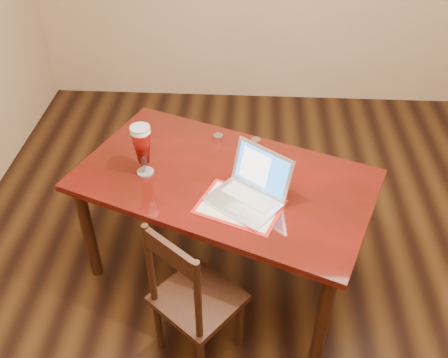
{
  "coord_description": "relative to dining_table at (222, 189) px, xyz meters",
  "views": [
    {
      "loc": [
        -0.27,
        -1.99,
        2.54
      ],
      "look_at": [
        -0.39,
        0.1,
        0.84
      ],
      "focal_mm": 40.0,
      "sensor_mm": 36.0,
      "label": 1
    }
  ],
  "objects": [
    {
      "name": "dining_table",
      "position": [
        0.0,
        0.0,
        0.0
      ],
      "size": [
        1.87,
        1.47,
        1.08
      ],
      "rotation": [
        0.0,
        0.0,
        -0.38
      ],
      "color": "#530C0B",
      "rests_on": "ground"
    },
    {
      "name": "dining_chair",
      "position": [
        -0.11,
        -0.6,
        -0.24
      ],
      "size": [
        0.56,
        0.55,
        0.95
      ],
      "rotation": [
        0.0,
        0.0,
        -0.68
      ],
      "color": "black",
      "rests_on": "ground"
    },
    {
      "name": "room_shell",
      "position": [
        0.41,
        -0.19,
        1.07
      ],
      "size": [
        4.51,
        5.01,
        2.71
      ],
      "color": "tan",
      "rests_on": "ground"
    },
    {
      "name": "ground",
      "position": [
        0.41,
        -0.19,
        -0.69
      ],
      "size": [
        5.0,
        5.0,
        0.0
      ],
      "primitive_type": "plane",
      "color": "black",
      "rests_on": "ground"
    }
  ]
}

